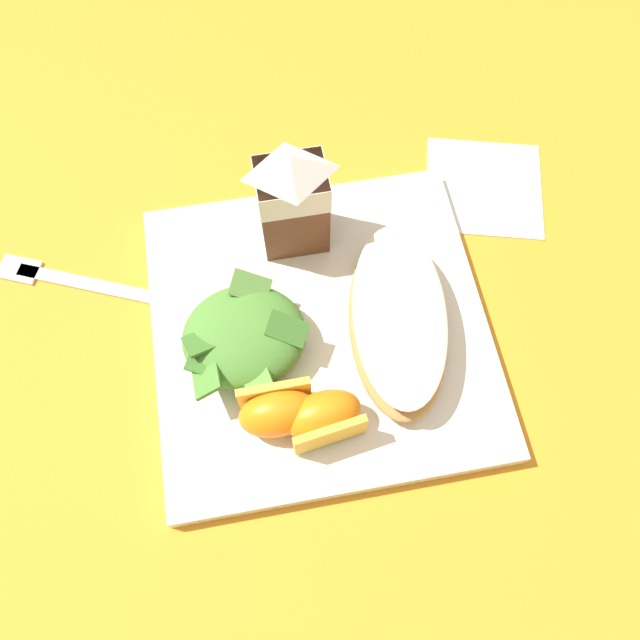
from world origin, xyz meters
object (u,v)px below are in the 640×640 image
cheesy_pizza_bread (398,320)px  milk_carton (292,197)px  green_salad_pile (244,336)px  paper_napkin (484,187)px  orange_wedge_front (277,411)px  orange_wedge_middle (324,417)px  metal_fork (80,282)px  white_plate (320,329)px

cheesy_pizza_bread → milk_carton: 0.13m
green_salad_pile → paper_napkin: size_ratio=0.94×
green_salad_pile → orange_wedge_front: bearing=-75.5°
milk_carton → orange_wedge_front: bearing=-103.5°
milk_carton → orange_wedge_front: size_ratio=1.82×
cheesy_pizza_bread → orange_wedge_front: orange_wedge_front is taller
milk_carton → green_salad_pile: bearing=-119.8°
orange_wedge_middle → paper_napkin: (0.20, 0.21, -0.03)m
cheesy_pizza_bread → milk_carton: size_ratio=1.64×
orange_wedge_middle → metal_fork: (-0.19, 0.17, -0.03)m
milk_carton → paper_napkin: size_ratio=1.00×
milk_carton → orange_wedge_middle: bearing=-91.8°
cheesy_pizza_bread → green_salad_pile: 0.13m
orange_wedge_front → orange_wedge_middle: bearing=-18.2°
milk_carton → orange_wedge_middle: milk_carton is taller
white_plate → metal_fork: bearing=157.2°
paper_napkin → milk_carton: bearing=-170.6°
cheesy_pizza_bread → green_salad_pile: size_ratio=1.74×
white_plate → metal_fork: (-0.20, 0.09, -0.01)m
orange_wedge_front → metal_fork: 0.23m
white_plate → milk_carton: (-0.01, 0.09, 0.07)m
white_plate → orange_wedge_front: 0.09m
white_plate → green_salad_pile: size_ratio=2.70×
white_plate → cheesy_pizza_bread: bearing=-13.4°
metal_fork → orange_wedge_front: bearing=-45.5°
metal_fork → milk_carton: bearing=1.7°
green_salad_pile → metal_fork: green_salad_pile is taller
green_salad_pile → milk_carton: size_ratio=0.94×
white_plate → milk_carton: size_ratio=2.55×
metal_fork → cheesy_pizza_bread: bearing=-20.7°
orange_wedge_middle → metal_fork: orange_wedge_middle is taller
white_plate → orange_wedge_middle: (-0.01, -0.09, 0.03)m
orange_wedge_front → cheesy_pizza_bread: bearing=28.6°
paper_napkin → metal_fork: bearing=-174.5°
milk_carton → paper_napkin: (0.19, 0.03, -0.07)m
white_plate → paper_napkin: (0.18, 0.12, -0.01)m
white_plate → orange_wedge_front: bearing=-122.1°
orange_wedge_front → paper_napkin: orange_wedge_front is taller
orange_wedge_front → paper_napkin: bearing=40.5°
green_salad_pile → metal_fork: (-0.14, 0.09, -0.03)m
paper_napkin → white_plate: bearing=-146.2°
milk_carton → paper_napkin: milk_carton is taller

